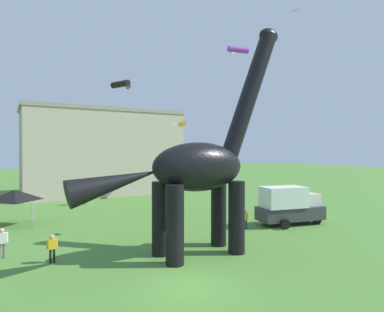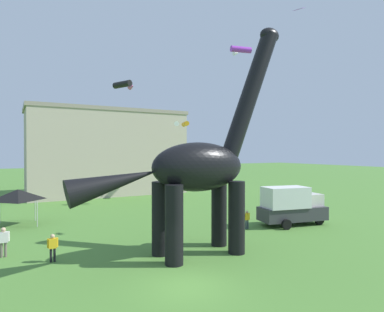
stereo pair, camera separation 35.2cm
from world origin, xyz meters
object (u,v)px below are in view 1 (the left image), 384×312
object	(u,v)px
festival_canopy_tent	(15,195)
kite_high_left	(297,10)
kite_far_right	(237,50)
dinosaur_sculpture	(198,167)
kite_trailing	(180,124)
person_near_flyer	(2,240)
parked_box_truck	(289,205)
person_photographer	(245,218)
kite_drifting	(122,85)
person_strolling_adult	(52,246)

from	to	relation	value
festival_canopy_tent	kite_high_left	world-z (taller)	kite_high_left
kite_far_right	dinosaur_sculpture	bearing A→B (deg)	-134.15
dinosaur_sculpture	kite_trailing	distance (m)	24.24
kite_high_left	dinosaur_sculpture	bearing A→B (deg)	-175.74
dinosaur_sculpture	kite_high_left	xyz separation A→B (m)	(8.95, 0.67, 11.40)
person_near_flyer	kite_high_left	bearing A→B (deg)	-128.44
parked_box_truck	person_photographer	distance (m)	4.27
person_near_flyer	kite_drifting	xyz separation A→B (m)	(8.89, 5.52, 10.74)
person_photographer	kite_drifting	bearing A→B (deg)	-3.47
parked_box_truck	kite_trailing	size ratio (longest dim) A/B	2.59
kite_high_left	person_near_flyer	bearing A→B (deg)	167.52
dinosaur_sculpture	kite_trailing	world-z (taller)	dinosaur_sculpture
dinosaur_sculpture	person_photographer	distance (m)	8.67
person_strolling_adult	person_photographer	bearing A→B (deg)	177.18
parked_box_truck	person_near_flyer	xyz separation A→B (m)	(-20.86, 1.85, -0.60)
parked_box_truck	kite_far_right	distance (m)	19.67
parked_box_truck	kite_far_right	bearing A→B (deg)	86.75
kite_drifting	kite_high_left	xyz separation A→B (m)	(10.21, -9.75, 4.82)
person_photographer	kite_drifting	xyz separation A→B (m)	(-7.82, 6.74, 10.90)
festival_canopy_tent	dinosaur_sculpture	bearing A→B (deg)	-55.77
person_photographer	kite_far_right	size ratio (longest dim) A/B	0.58
kite_drifting	festival_canopy_tent	bearing A→B (deg)	158.03
parked_box_truck	festival_canopy_tent	world-z (taller)	parked_box_truck
person_near_flyer	person_photographer	world-z (taller)	person_near_flyer
parked_box_truck	kite_far_right	size ratio (longest dim) A/B	2.33
parked_box_truck	person_strolling_adult	distance (m)	18.46
parked_box_truck	kite_drifting	world-z (taller)	kite_drifting
festival_canopy_tent	kite_trailing	world-z (taller)	kite_trailing
dinosaur_sculpture	parked_box_truck	xyz separation A→B (m)	(10.71, 3.04, -3.56)
festival_canopy_tent	person_near_flyer	bearing A→B (deg)	-95.62
dinosaur_sculpture	festival_canopy_tent	world-z (taller)	dinosaur_sculpture
person_photographer	kite_trailing	distance (m)	20.28
parked_box_truck	person_strolling_adult	size ratio (longest dim) A/B	3.82
festival_canopy_tent	kite_trailing	bearing A→B (deg)	22.25
person_strolling_adult	kite_drifting	distance (m)	14.83
kite_trailing	kite_high_left	bearing A→B (deg)	-93.09
person_photographer	festival_canopy_tent	distance (m)	18.80
kite_drifting	kite_far_right	xyz separation A→B (m)	(14.75, 3.48, 6.02)
person_near_flyer	kite_far_right	bearing A→B (deg)	-95.11
kite_trailing	kite_far_right	distance (m)	11.66
person_strolling_adult	kite_trailing	xyz separation A→B (m)	(17.81, 18.93, 8.79)
festival_canopy_tent	kite_trailing	size ratio (longest dim) A/B	1.39
person_photographer	parked_box_truck	bearing A→B (deg)	-151.25
person_photographer	kite_trailing	size ratio (longest dim) A/B	0.64
parked_box_truck	festival_canopy_tent	size ratio (longest dim) A/B	1.87
festival_canopy_tent	kite_drifting	xyz separation A→B (m)	(8.03, -3.24, 9.24)
dinosaur_sculpture	parked_box_truck	bearing A→B (deg)	15.62
parked_box_truck	person_near_flyer	bearing A→B (deg)	-173.95
person_near_flyer	kite_far_right	world-z (taller)	kite_far_right
person_photographer	person_strolling_adult	bearing A→B (deg)	41.42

